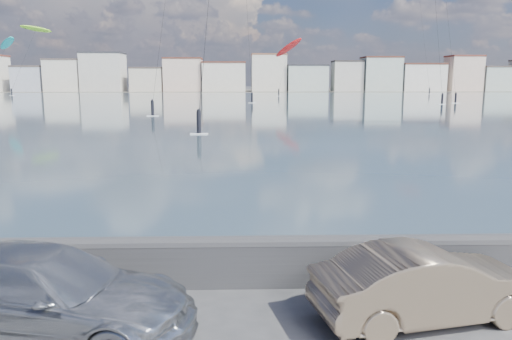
# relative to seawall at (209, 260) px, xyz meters

# --- Properties ---
(bay_water) EXTENTS (500.00, 177.00, 0.00)m
(bay_water) POSITION_rel_seawall_xyz_m (0.00, 88.80, -0.58)
(bay_water) COLOR #334854
(bay_water) RESTS_ON ground
(far_shore_strip) EXTENTS (500.00, 60.00, 0.00)m
(far_shore_strip) POSITION_rel_seawall_xyz_m (0.00, 197.30, -0.57)
(far_shore_strip) COLOR #4C473D
(far_shore_strip) RESTS_ON ground
(seawall) EXTENTS (400.00, 0.36, 1.08)m
(seawall) POSITION_rel_seawall_xyz_m (0.00, 0.00, 0.00)
(seawall) COLOR #28282B
(seawall) RESTS_ON ground
(far_buildings) EXTENTS (240.79, 13.26, 14.60)m
(far_buildings) POSITION_rel_seawall_xyz_m (1.31, 183.30, 5.44)
(far_buildings) COLOR #B2B7C6
(far_buildings) RESTS_ON ground
(car_silver) EXTENTS (5.36, 2.98, 1.47)m
(car_silver) POSITION_rel_seawall_xyz_m (-2.57, -1.93, 0.15)
(car_silver) COLOR #ADB0B5
(car_silver) RESTS_ON ground
(car_champagne) EXTENTS (4.22, 2.22, 1.32)m
(car_champagne) POSITION_rel_seawall_xyz_m (3.92, -1.54, 0.08)
(car_champagne) COLOR #9E866A
(car_champagne) RESTS_ON ground
(kitesurfer_2) EXTENTS (8.63, 13.61, 16.69)m
(kitesurfer_2) POSITION_rel_seawall_xyz_m (14.07, 136.25, 12.69)
(kitesurfer_2) COLOR red
(kitesurfer_2) RESTS_ON ground
(kitesurfer_10) EXTENTS (7.80, 15.39, 16.15)m
(kitesurfer_10) POSITION_rel_seawall_xyz_m (-63.64, 132.58, 13.47)
(kitesurfer_10) COLOR #19BFBF
(kitesurfer_10) RESTS_ON ground
(kitesurfer_12) EXTENTS (9.03, 14.15, 20.39)m
(kitesurfer_12) POSITION_rel_seawall_xyz_m (-59.32, 142.09, 18.12)
(kitesurfer_12) COLOR #8CD826
(kitesurfer_12) RESTS_ON ground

